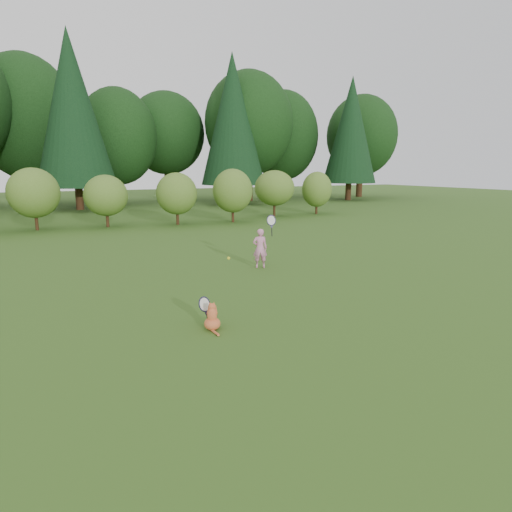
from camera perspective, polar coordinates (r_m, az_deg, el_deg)
name	(u,v)px	position (r m, az deg, el deg)	size (l,w,h in m)	color
ground	(264,295)	(9.43, 1.06, -5.16)	(100.00, 100.00, 0.00)	#265116
shrub_row	(140,196)	(21.46, -15.18, 7.67)	(28.00, 3.00, 2.80)	#4E6920
woodland_backdrop	(104,94)	(31.66, -19.57, 19.64)	(48.00, 10.00, 15.00)	black
child	(260,247)	(11.83, 0.59, 1.17)	(0.66, 0.45, 1.64)	pink
cat	(212,315)	(7.44, -5.92, -7.86)	(0.47, 0.71, 0.65)	#D45828
tennis_ball	(229,258)	(8.56, -3.67, -0.29)	(0.06, 0.06, 0.06)	gold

